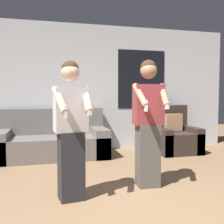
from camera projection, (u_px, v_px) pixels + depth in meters
ground_plane at (141, 220)px, 2.50m from camera, size 14.00×14.00×0.00m
wall_back at (87, 88)px, 5.64m from camera, size 6.54×0.07×2.70m
couch at (52, 141)px, 5.05m from camera, size 2.09×0.95×0.92m
armchair at (173, 137)px, 5.54m from camera, size 0.87×0.90×0.97m
person_left at (71, 129)px, 2.95m from camera, size 0.43×0.49×1.58m
person_right at (148, 122)px, 3.39m from camera, size 0.44×0.47×1.65m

